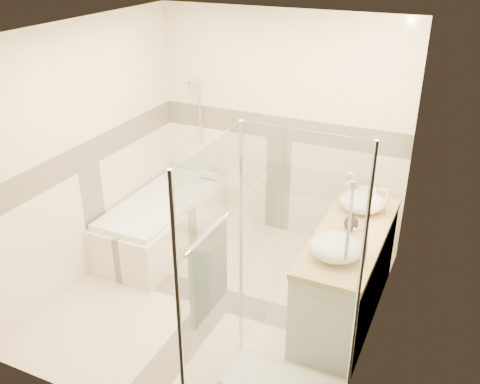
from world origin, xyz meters
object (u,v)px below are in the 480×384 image
at_px(amenity_bottle_a, 351,222).
at_px(amenity_bottle_b, 351,221).
at_px(bathtub, 163,219).
at_px(vessel_sink_near, 362,202).
at_px(shower_enclosure, 261,348).
at_px(vessel_sink_far, 336,247).
at_px(vanity, 347,274).

distance_m(amenity_bottle_a, amenity_bottle_b, 0.01).
relative_size(bathtub, vessel_sink_near, 4.08).
relative_size(bathtub, amenity_bottle_a, 11.30).
distance_m(shower_enclosure, amenity_bottle_a, 1.42).
distance_m(vessel_sink_far, amenity_bottle_a, 0.48).
distance_m(bathtub, amenity_bottle_b, 2.24).
bearing_deg(amenity_bottle_b, amenity_bottle_a, -90.00).
distance_m(shower_enclosure, vessel_sink_near, 1.80).
xyz_separation_m(vanity, amenity_bottle_a, (-0.02, 0.06, 0.50)).
height_order(shower_enclosure, amenity_bottle_b, shower_enclosure).
bearing_deg(bathtub, amenity_bottle_a, -7.84).
height_order(bathtub, shower_enclosure, shower_enclosure).
distance_m(bathtub, vessel_sink_far, 2.35).
bearing_deg(vessel_sink_near, bathtub, -177.17).
xyz_separation_m(vanity, vessel_sink_near, (-0.02, 0.46, 0.51)).
height_order(bathtub, vessel_sink_far, vessel_sink_far).
height_order(shower_enclosure, vessel_sink_far, shower_enclosure).
relative_size(shower_enclosure, vessel_sink_near, 4.90).
height_order(shower_enclosure, vessel_sink_near, shower_enclosure).
xyz_separation_m(vessel_sink_far, amenity_bottle_a, (0.00, 0.48, -0.01)).
height_order(vanity, vessel_sink_near, vessel_sink_near).
height_order(shower_enclosure, amenity_bottle_a, shower_enclosure).
bearing_deg(vessel_sink_far, bathtub, 160.13).
bearing_deg(shower_enclosure, vanity, 77.03).
xyz_separation_m(amenity_bottle_a, amenity_bottle_b, (0.00, 0.01, 0.01)).
xyz_separation_m(bathtub, vessel_sink_far, (2.13, -0.77, 0.63)).
bearing_deg(amenity_bottle_b, vessel_sink_near, 90.00).
distance_m(vessel_sink_near, amenity_bottle_b, 0.39).
relative_size(vessel_sink_near, vessel_sink_far, 0.96).
xyz_separation_m(vessel_sink_near, amenity_bottle_b, (0.00, -0.39, -0.00)).
bearing_deg(vessel_sink_near, amenity_bottle_a, -90.00).
xyz_separation_m(bathtub, amenity_bottle_a, (2.13, -0.29, 0.62)).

